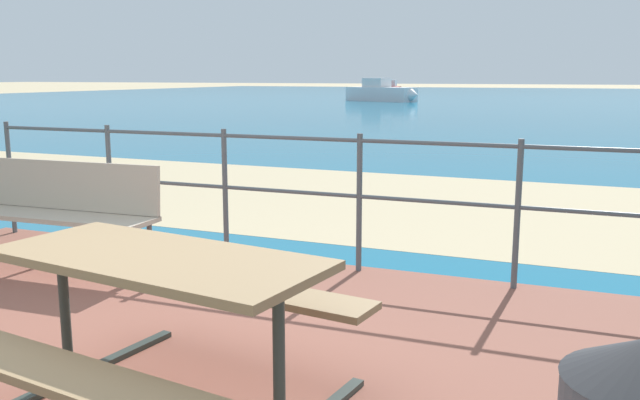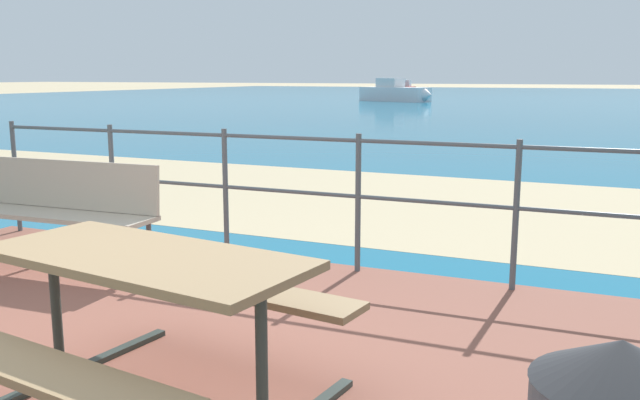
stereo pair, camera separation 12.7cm
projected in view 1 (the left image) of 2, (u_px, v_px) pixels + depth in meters
The scene contains 8 objects.
patio_paving at pixel (80, 398), 3.28m from camera, with size 6.40×5.20×0.06m, color brown.
sea_water at pixel (553, 102), 39.79m from camera, with size 90.00×90.00×0.01m, color #196B8E.
beach_strip at pixel (396, 202), 8.46m from camera, with size 54.00×4.63×0.01m, color tan.
picnic_table at pixel (159, 297), 2.97m from camera, with size 1.69×1.61×0.75m.
park_bench at pixel (56, 204), 5.30m from camera, with size 1.77×0.47×0.84m.
railing_fence at pixel (289, 182), 5.41m from camera, with size 5.94×0.04×1.08m.
boat_near at pixel (382, 93), 41.08m from camera, with size 5.07×2.96×1.38m.
boat_mid at pixel (391, 90), 55.75m from camera, with size 1.52×5.24×1.15m.
Camera 1 is at (2.22, -2.39, 1.57)m, focal length 37.99 mm.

